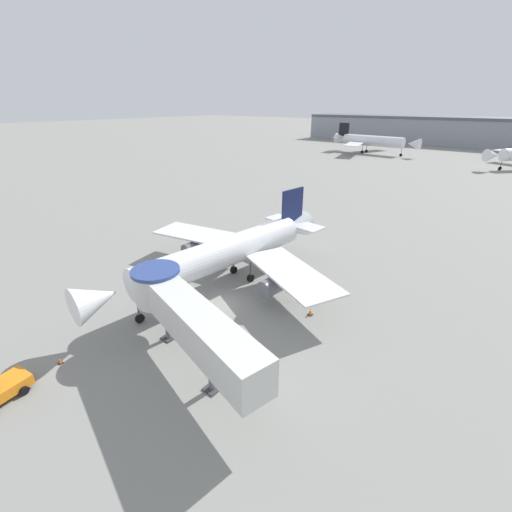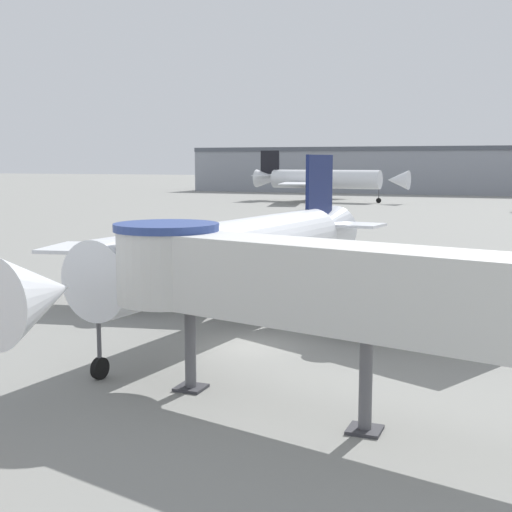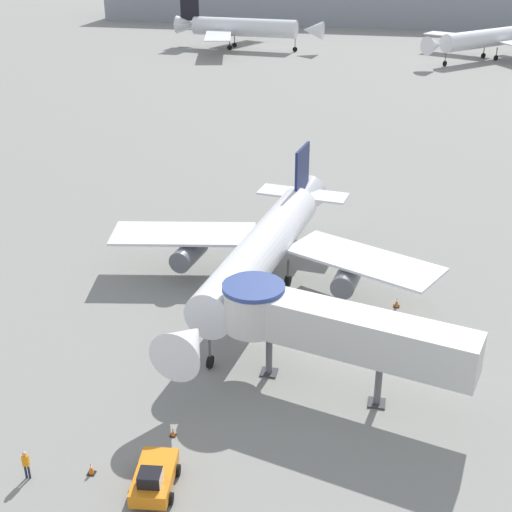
# 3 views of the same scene
# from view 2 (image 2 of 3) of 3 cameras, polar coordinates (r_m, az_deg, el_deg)

# --- Properties ---
(ground_plane) EXTENTS (800.00, 800.00, 0.00)m
(ground_plane) POSITION_cam_2_polar(r_m,az_deg,el_deg) (34.64, -0.60, -7.15)
(ground_plane) COLOR gray
(main_airplane) EXTENTS (28.28, 30.47, 9.25)m
(main_airplane) POSITION_cam_2_polar(r_m,az_deg,el_deg) (38.34, -1.50, 0.26)
(main_airplane) COLOR silver
(main_airplane) RESTS_ON ground_plane
(jet_bridge) EXTENTS (16.39, 6.87, 6.43)m
(jet_bridge) POSITION_cam_2_polar(r_m,az_deg,el_deg) (24.92, 1.30, -1.80)
(jet_bridge) COLOR silver
(jet_bridge) RESTS_ON ground_plane
(traffic_cone_starboard_wing) EXTENTS (0.49, 0.49, 0.81)m
(traffic_cone_starboard_wing) POSITION_cam_2_polar(r_m,az_deg,el_deg) (36.32, 14.46, -6.07)
(traffic_cone_starboard_wing) COLOR black
(traffic_cone_starboard_wing) RESTS_ON ground_plane
(background_jet_black_tail) EXTENTS (35.61, 35.60, 11.29)m
(background_jet_black_tail) POSITION_cam_2_polar(r_m,az_deg,el_deg) (158.77, 5.32, 6.14)
(background_jet_black_tail) COLOR silver
(background_jet_black_tail) RESTS_ON ground_plane
(terminal_building) EXTENTS (170.65, 24.28, 12.90)m
(terminal_building) POSITION_cam_2_polar(r_m,az_deg,el_deg) (206.34, 18.59, 6.52)
(terminal_building) COLOR gray
(terminal_building) RESTS_ON ground_plane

